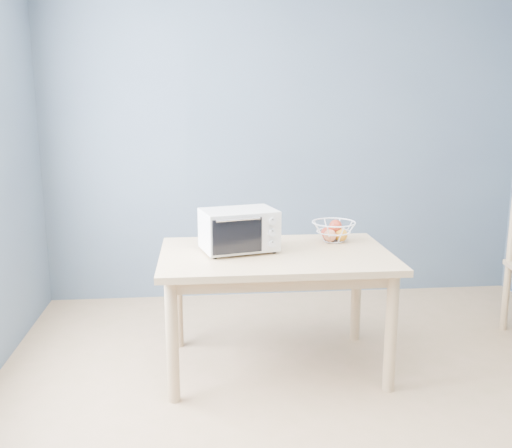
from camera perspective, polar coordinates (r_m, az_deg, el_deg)
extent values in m
cube|color=tan|center=(3.07, 9.53, -20.71)|extent=(4.00, 4.50, 0.01)
cube|color=slate|center=(4.80, 3.09, 7.97)|extent=(4.00, 0.01, 2.60)
cube|color=tan|center=(3.49, 1.97, -3.18)|extent=(1.40, 0.90, 0.04)
cylinder|color=tan|center=(3.24, -8.37, -11.59)|extent=(0.07, 0.07, 0.71)
cylinder|color=tan|center=(3.40, 13.34, -10.57)|extent=(0.07, 0.07, 0.71)
cylinder|color=tan|center=(3.93, -7.88, -7.23)|extent=(0.07, 0.07, 0.71)
cylinder|color=tan|center=(4.06, 9.99, -6.62)|extent=(0.07, 0.07, 0.71)
cube|color=beige|center=(3.47, -1.72, -0.54)|extent=(0.50, 0.39, 0.25)
cube|color=black|center=(3.46, -2.65, -0.65)|extent=(0.34, 0.32, 0.19)
cube|color=black|center=(3.31, -1.87, -1.21)|extent=(0.29, 0.08, 0.21)
cylinder|color=silver|center=(3.28, -1.79, 0.44)|extent=(0.26, 0.08, 0.01)
cube|color=beige|center=(3.39, 1.57, -0.85)|extent=(0.12, 0.04, 0.23)
cylinder|color=black|center=(3.35, -4.16, -3.36)|extent=(0.02, 0.02, 0.01)
cylinder|color=black|center=(3.46, 1.82, -2.80)|extent=(0.02, 0.02, 0.01)
cylinder|color=black|center=(3.56, -5.14, -2.43)|extent=(0.02, 0.02, 0.01)
cylinder|color=black|center=(3.67, 0.52, -1.94)|extent=(0.02, 0.02, 0.01)
cylinder|color=silver|center=(3.37, 1.65, 0.24)|extent=(0.05, 0.03, 0.04)
cylinder|color=silver|center=(3.38, 1.64, -0.90)|extent=(0.05, 0.03, 0.04)
cylinder|color=silver|center=(3.40, 1.64, -2.03)|extent=(0.05, 0.03, 0.04)
torus|color=white|center=(3.75, 7.79, 0.16)|extent=(0.35, 0.35, 0.01)
torus|color=white|center=(3.76, 7.77, -0.75)|extent=(0.27, 0.27, 0.01)
torus|color=white|center=(3.78, 7.74, -1.65)|extent=(0.16, 0.16, 0.01)
sphere|color=red|center=(3.77, 7.15, -0.97)|extent=(0.09, 0.09, 0.09)
sphere|color=orange|center=(3.76, 8.50, -1.09)|extent=(0.09, 0.09, 0.09)
sphere|color=#D57C53|center=(3.82, 7.65, -0.85)|extent=(0.08, 0.08, 0.08)
sphere|color=red|center=(3.75, 7.97, -0.18)|extent=(0.08, 0.08, 0.08)
sphere|color=#D57C53|center=(3.72, 7.42, -1.16)|extent=(0.08, 0.08, 0.08)
cylinder|color=tan|center=(4.58, 23.70, -6.75)|extent=(0.05, 0.05, 0.50)
cylinder|color=tan|center=(4.45, 24.24, -0.69)|extent=(0.05, 0.05, 0.50)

